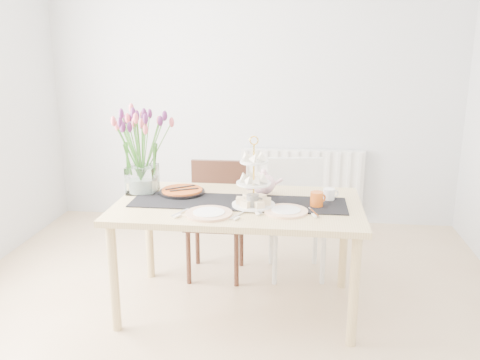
# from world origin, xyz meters

# --- Properties ---
(room_shell) EXTENTS (4.50, 4.50, 4.50)m
(room_shell) POSITION_xyz_m (0.00, 0.00, 1.30)
(room_shell) COLOR tan
(room_shell) RESTS_ON ground
(radiator) EXTENTS (1.20, 0.08, 0.60)m
(radiator) POSITION_xyz_m (0.50, 2.19, 0.45)
(radiator) COLOR white
(radiator) RESTS_ON room_shell
(dining_table) EXTENTS (1.60, 0.90, 0.75)m
(dining_table) POSITION_xyz_m (0.08, 0.44, 0.67)
(dining_table) COLOR tan
(dining_table) RESTS_ON ground
(chair_brown) EXTENTS (0.44, 0.44, 0.87)m
(chair_brown) POSITION_xyz_m (-0.15, 1.00, 0.51)
(chair_brown) COLOR #321912
(chair_brown) RESTS_ON ground
(chair_white) EXTENTS (0.49, 0.49, 0.89)m
(chair_white) POSITION_xyz_m (0.46, 1.09, 0.52)
(chair_white) COLOR silver
(chair_white) RESTS_ON ground
(table_runner) EXTENTS (1.40, 0.35, 0.01)m
(table_runner) POSITION_xyz_m (0.08, 0.44, 0.75)
(table_runner) COLOR black
(table_runner) RESTS_ON dining_table
(tulip_vase) EXTENTS (0.70, 0.70, 0.60)m
(tulip_vase) POSITION_xyz_m (-0.61, 0.60, 1.14)
(tulip_vase) COLOR silver
(tulip_vase) RESTS_ON dining_table
(cake_stand) EXTENTS (0.28, 0.28, 0.40)m
(cake_stand) POSITION_xyz_m (0.19, 0.37, 0.87)
(cake_stand) COLOR gold
(cake_stand) RESTS_ON dining_table
(teapot) EXTENTS (0.28, 0.23, 0.17)m
(teapot) POSITION_xyz_m (0.23, 0.63, 0.83)
(teapot) COLOR white
(teapot) RESTS_ON dining_table
(cream_jug) EXTENTS (0.10, 0.10, 0.08)m
(cream_jug) POSITION_xyz_m (0.67, 0.57, 0.79)
(cream_jug) COLOR white
(cream_jug) RESTS_ON dining_table
(tart_tin) EXTENTS (0.31, 0.31, 0.04)m
(tart_tin) POSITION_xyz_m (-0.33, 0.59, 0.77)
(tart_tin) COLOR black
(tart_tin) RESTS_ON dining_table
(mug_grey) EXTENTS (0.10, 0.10, 0.09)m
(mug_grey) POSITION_xyz_m (0.18, 0.33, 0.80)
(mug_grey) COLOR slate
(mug_grey) RESTS_ON dining_table
(mug_orange) EXTENTS (0.12, 0.12, 0.10)m
(mug_orange) POSITION_xyz_m (0.59, 0.42, 0.80)
(mug_orange) COLOR #CE5716
(mug_orange) RESTS_ON dining_table
(plate_left) EXTENTS (0.38, 0.38, 0.01)m
(plate_left) POSITION_xyz_m (-0.07, 0.19, 0.76)
(plate_left) COLOR silver
(plate_left) RESTS_ON dining_table
(plate_right) EXTENTS (0.35, 0.35, 0.01)m
(plate_right) POSITION_xyz_m (0.40, 0.29, 0.76)
(plate_right) COLOR white
(plate_right) RESTS_ON dining_table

